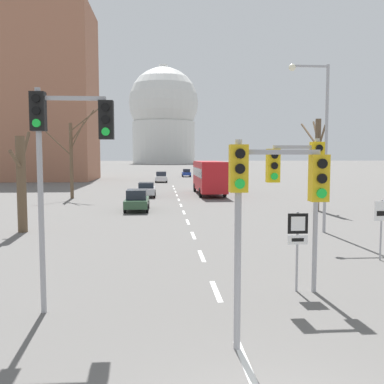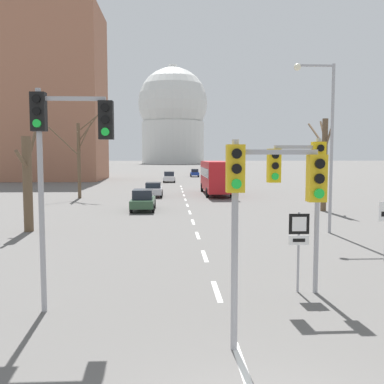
{
  "view_description": "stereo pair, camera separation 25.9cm",
  "coord_description": "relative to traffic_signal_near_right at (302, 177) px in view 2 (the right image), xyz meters",
  "views": [
    {
      "loc": [
        -1.61,
        -5.3,
        3.99
      ],
      "look_at": [
        -0.78,
        6.21,
        3.03
      ],
      "focal_mm": 40.0,
      "sensor_mm": 36.0,
      "label": 1
    },
    {
      "loc": [
        -1.35,
        -5.31,
        3.99
      ],
      "look_at": [
        -0.78,
        6.21,
        3.03
      ],
      "focal_mm": 40.0,
      "sensor_mm": 36.0,
      "label": 2
    }
  ],
  "objects": [
    {
      "name": "lane_stripe_11",
      "position": [
        -2.42,
        45.27,
        -3.4
      ],
      "size": [
        0.16,
        2.0,
        0.01
      ],
      "primitive_type": "cube",
      "color": "silver",
      "rests_on": "ground_plane"
    },
    {
      "name": "lane_stripe_8",
      "position": [
        -2.42,
        31.77,
        -3.4
      ],
      "size": [
        0.16,
        2.0,
        0.01
      ],
      "primitive_type": "cube",
      "color": "silver",
      "rests_on": "ground_plane"
    },
    {
      "name": "bare_tree_left_near",
      "position": [
        -12.43,
        29.14,
        0.76
      ],
      "size": [
        5.01,
        1.99,
        8.5
      ],
      "color": "brown",
      "rests_on": "ground_plane"
    },
    {
      "name": "lane_stripe_5",
      "position": [
        -2.42,
        18.27,
        -3.4
      ],
      "size": [
        0.16,
        2.0,
        0.01
      ],
      "primitive_type": "cube",
      "color": "silver",
      "rests_on": "ground_plane"
    },
    {
      "name": "traffic_signal_near_right",
      "position": [
        0.0,
        0.0,
        0.0
      ],
      "size": [
        1.65,
        0.34,
        4.51
      ],
      "color": "#9E9EA3",
      "rests_on": "ground_plane"
    },
    {
      "name": "street_lamp_right",
      "position": [
        4.17,
        9.68,
        1.9
      ],
      "size": [
        2.14,
        0.36,
        8.69
      ],
      "color": "#9E9EA3",
      "rests_on": "ground_plane"
    },
    {
      "name": "route_sign_post",
      "position": [
        -0.04,
        0.09,
        -1.78
      ],
      "size": [
        0.6,
        0.08,
        2.38
      ],
      "color": "#9E9EA3",
      "rests_on": "ground_plane"
    },
    {
      "name": "lane_stripe_6",
      "position": [
        -2.42,
        22.77,
        -3.4
      ],
      "size": [
        0.16,
        2.0,
        0.01
      ],
      "primitive_type": "cube",
      "color": "silver",
      "rests_on": "ground_plane"
    },
    {
      "name": "lane_stripe_0",
      "position": [
        -2.42,
        -4.23,
        -3.4
      ],
      "size": [
        0.16,
        2.0,
        0.01
      ],
      "primitive_type": "cube",
      "color": "silver",
      "rests_on": "ground_plane"
    },
    {
      "name": "lane_stripe_4",
      "position": [
        -2.42,
        13.77,
        -3.4
      ],
      "size": [
        0.16,
        2.0,
        0.01
      ],
      "primitive_type": "cube",
      "color": "silver",
      "rests_on": "ground_plane"
    },
    {
      "name": "sedan_near_right",
      "position": [
        0.93,
        72.01,
        -2.61
      ],
      "size": [
        1.69,
        3.9,
        1.55
      ],
      "color": "navy",
      "rests_on": "ground_plane"
    },
    {
      "name": "city_bus",
      "position": [
        0.98,
        32.55,
        -1.35
      ],
      "size": [
        2.66,
        10.8,
        3.48
      ],
      "color": "red",
      "rests_on": "ground_plane"
    },
    {
      "name": "apartment_block_left",
      "position": [
        -24.41,
        62.37,
        10.89
      ],
      "size": [
        18.0,
        14.0,
        28.58
      ],
      "primitive_type": "cube",
      "color": "#9E664C",
      "rests_on": "ground_plane"
    },
    {
      "name": "traffic_signal_near_left",
      "position": [
        -6.5,
        -1.15,
        0.91
      ],
      "size": [
        2.02,
        0.34,
        5.68
      ],
      "color": "#9E9EA3",
      "rests_on": "ground_plane"
    },
    {
      "name": "sedan_near_left",
      "position": [
        -5.83,
        19.61,
        -2.61
      ],
      "size": [
        1.75,
        4.43,
        1.57
      ],
      "color": "#2D4C33",
      "rests_on": "ground_plane"
    },
    {
      "name": "lane_stripe_1",
      "position": [
        -2.42,
        0.27,
        -3.4
      ],
      "size": [
        0.16,
        2.0,
        0.01
      ],
      "primitive_type": "cube",
      "color": "silver",
      "rests_on": "ground_plane"
    },
    {
      "name": "traffic_signal_centre_tall",
      "position": [
        -1.87,
        -3.55,
        -0.13
      ],
      "size": [
        2.03,
        0.34,
        4.33
      ],
      "color": "#9E9EA3",
      "rests_on": "ground_plane"
    },
    {
      "name": "bare_tree_right_near",
      "position": [
        7.42,
        18.69,
        0.25
      ],
      "size": [
        0.77,
        3.89,
        6.73
      ],
      "color": "brown",
      "rests_on": "ground_plane"
    },
    {
      "name": "lane_stripe_10",
      "position": [
        -2.42,
        40.77,
        -3.4
      ],
      "size": [
        0.16,
        2.0,
        0.01
      ],
      "primitive_type": "cube",
      "color": "silver",
      "rests_on": "ground_plane"
    },
    {
      "name": "lane_stripe_3",
      "position": [
        -2.42,
        9.27,
        -3.4
      ],
      "size": [
        0.16,
        2.0,
        0.01
      ],
      "primitive_type": "cube",
      "color": "silver",
      "rests_on": "ground_plane"
    },
    {
      "name": "sedan_far_left",
      "position": [
        -4.02,
        54.77,
        -2.57
      ],
      "size": [
        1.87,
        4.5,
        1.65
      ],
      "color": "silver",
      "rests_on": "ground_plane"
    },
    {
      "name": "lane_stripe_7",
      "position": [
        -2.42,
        27.27,
        -3.4
      ],
      "size": [
        0.16,
        2.0,
        0.01
      ],
      "primitive_type": "cube",
      "color": "silver",
      "rests_on": "ground_plane"
    },
    {
      "name": "lane_stripe_2",
      "position": [
        -2.42,
        4.77,
        -3.4
      ],
      "size": [
        0.16,
        2.0,
        0.01
      ],
      "primitive_type": "cube",
      "color": "silver",
      "rests_on": "ground_plane"
    },
    {
      "name": "bare_tree_left_far",
      "position": [
        -11.37,
        10.96,
        -0.66
      ],
      "size": [
        0.83,
        2.99,
        5.36
      ],
      "color": "brown",
      "rests_on": "ground_plane"
    },
    {
      "name": "sedan_mid_centre",
      "position": [
        -5.5,
        30.34,
        -2.66
      ],
      "size": [
        1.8,
        4.11,
        1.44
      ],
      "color": "#B7B7BC",
      "rests_on": "ground_plane"
    },
    {
      "name": "capitol_dome",
      "position": [
        -2.42,
        233.16,
        23.57
      ],
      "size": [
        39.2,
        39.2,
        55.37
      ],
      "color": "silver",
      "rests_on": "ground_plane"
    },
    {
      "name": "lane_stripe_9",
      "position": [
        -2.42,
        36.27,
        -3.4
      ],
      "size": [
        0.16,
        2.0,
        0.01
      ],
      "primitive_type": "cube",
      "color": "silver",
      "rests_on": "ground_plane"
    }
  ]
}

